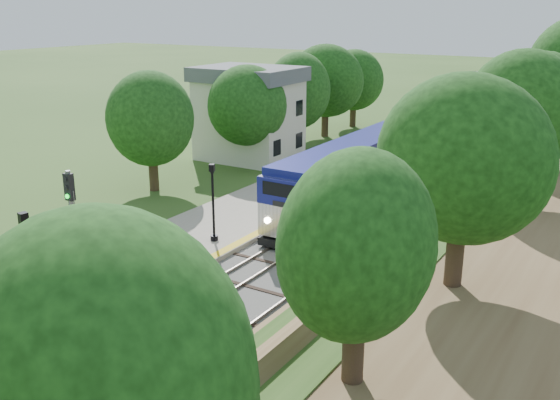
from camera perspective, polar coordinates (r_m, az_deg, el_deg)
The scene contains 12 objects.
ground at distance 25.35m, azimuth -15.47°, elevation -13.94°, with size 320.00×320.00×0.00m, color #2D4C19.
trackbed at distance 76.76m, azimuth 20.48°, elevation 6.57°, with size 9.50×170.00×0.28m.
platform at distance 39.36m, azimuth -3.75°, elevation -1.57°, with size 6.40×68.00×0.38m, color gray.
yellow_stripe at distance 37.80m, azimuth -0.23°, elevation -2.02°, with size 0.55×68.00×0.01m, color gold.
station_building at distance 54.49m, azimuth -2.87°, elevation 7.97°, with size 8.60×6.60×8.00m.
signal_gantry at distance 71.13m, azimuth 20.40°, elevation 9.70°, with size 8.40×0.38×6.20m.
trees_behind_platform at distance 45.36m, azimuth -6.63°, elevation 6.55°, with size 7.82×53.32×7.21m.
train at distance 87.19m, azimuth 20.81°, elevation 9.15°, with size 2.95×118.41×4.34m.
lamppost_mid at distance 26.64m, azimuth -21.79°, elevation -6.71°, with size 0.49×0.49×4.98m.
lamppost_far at distance 34.45m, azimuth -6.12°, elevation -0.64°, with size 0.43×0.43×4.38m.
signal_platform at distance 26.39m, azimuth -18.34°, elevation -2.61°, with size 0.37×0.30×6.37m.
signal_farside at distance 40.35m, azimuth 16.19°, elevation 4.39°, with size 0.38×0.30×6.93m.
Camera 1 is at (16.53, -14.27, 12.87)m, focal length 40.00 mm.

